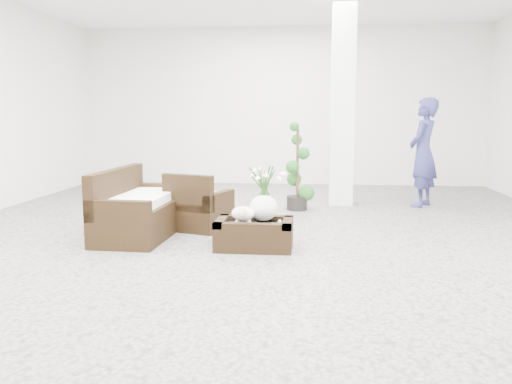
# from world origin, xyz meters

# --- Properties ---
(ground) EXTENTS (11.00, 11.00, 0.00)m
(ground) POSITION_xyz_m (0.00, 0.00, 0.00)
(ground) COLOR gray
(ground) RESTS_ON ground
(column) EXTENTS (0.40, 0.40, 3.50)m
(column) POSITION_xyz_m (1.20, 2.80, 1.75)
(column) COLOR white
(column) RESTS_ON ground
(coffee_table) EXTENTS (0.90, 0.60, 0.31)m
(coffee_table) POSITION_xyz_m (0.02, -0.48, 0.16)
(coffee_table) COLOR black
(coffee_table) RESTS_ON ground
(sheep_figurine) EXTENTS (0.28, 0.23, 0.21)m
(sheep_figurine) POSITION_xyz_m (-0.10, -0.58, 0.42)
(sheep_figurine) COLOR white
(sheep_figurine) RESTS_ON coffee_table
(planter_narcissus) EXTENTS (0.44, 0.44, 0.80)m
(planter_narcissus) POSITION_xyz_m (0.12, -0.38, 0.71)
(planter_narcissus) COLOR white
(planter_narcissus) RESTS_ON coffee_table
(tealight) EXTENTS (0.04, 0.04, 0.03)m
(tealight) POSITION_xyz_m (0.32, -0.46, 0.33)
(tealight) COLOR white
(tealight) RESTS_ON coffee_table
(armchair) EXTENTS (0.93, 0.91, 0.79)m
(armchair) POSITION_xyz_m (-0.85, 0.52, 0.39)
(armchair) COLOR black
(armchair) RESTS_ON ground
(loveseat) EXTENTS (0.85, 1.67, 0.88)m
(loveseat) POSITION_xyz_m (-1.52, 0.01, 0.44)
(loveseat) COLOR black
(loveseat) RESTS_ON ground
(topiary) EXTENTS (0.38, 0.38, 1.43)m
(topiary) POSITION_xyz_m (0.45, 2.15, 0.71)
(topiary) COLOR #1D4F19
(topiary) RESTS_ON ground
(shopper) EXTENTS (0.72, 0.81, 1.86)m
(shopper) POSITION_xyz_m (2.58, 2.71, 0.93)
(shopper) COLOR navy
(shopper) RESTS_ON ground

